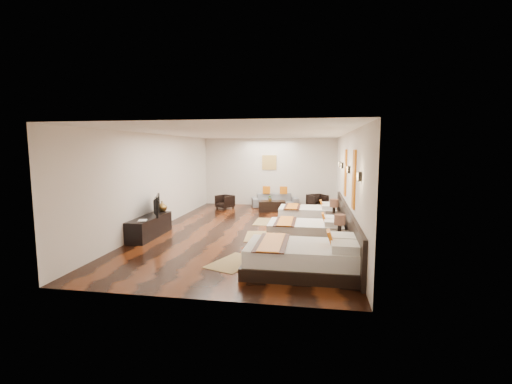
% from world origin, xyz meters
% --- Properties ---
extents(floor, '(5.50, 9.50, 0.01)m').
position_xyz_m(floor, '(0.00, 0.00, 0.00)').
color(floor, black).
rests_on(floor, ground).
extents(ceiling, '(5.50, 9.50, 0.01)m').
position_xyz_m(ceiling, '(0.00, 0.00, 2.80)').
color(ceiling, white).
rests_on(ceiling, floor).
extents(back_wall, '(5.50, 0.01, 2.80)m').
position_xyz_m(back_wall, '(0.00, 4.75, 1.40)').
color(back_wall, silver).
rests_on(back_wall, floor).
extents(left_wall, '(0.01, 9.50, 2.80)m').
position_xyz_m(left_wall, '(-2.75, 0.00, 1.40)').
color(left_wall, silver).
rests_on(left_wall, floor).
extents(right_wall, '(0.01, 9.50, 2.80)m').
position_xyz_m(right_wall, '(2.75, 0.00, 1.40)').
color(right_wall, silver).
rests_on(right_wall, floor).
extents(headboard_panel, '(0.08, 6.60, 0.90)m').
position_xyz_m(headboard_panel, '(2.71, -0.80, 0.45)').
color(headboard_panel, black).
rests_on(headboard_panel, floor).
extents(bed_near, '(2.22, 1.40, 0.85)m').
position_xyz_m(bed_near, '(1.70, -3.24, 0.29)').
color(bed_near, black).
rests_on(bed_near, floor).
extents(bed_mid, '(1.97, 1.24, 0.75)m').
position_xyz_m(bed_mid, '(1.69, -0.89, 0.26)').
color(bed_mid, black).
rests_on(bed_mid, floor).
extents(bed_far, '(1.91, 1.20, 0.73)m').
position_xyz_m(bed_far, '(1.69, 1.60, 0.25)').
color(bed_far, black).
rests_on(bed_far, floor).
extents(nightstand_a, '(0.47, 0.47, 0.92)m').
position_xyz_m(nightstand_a, '(2.44, -1.97, 0.32)').
color(nightstand_a, black).
rests_on(nightstand_a, floor).
extents(nightstand_b, '(0.46, 0.46, 0.92)m').
position_xyz_m(nightstand_b, '(2.45, 0.47, 0.32)').
color(nightstand_b, black).
rests_on(nightstand_b, floor).
extents(jute_mat_near, '(1.14, 1.39, 0.01)m').
position_xyz_m(jute_mat_near, '(0.25, -2.90, 0.01)').
color(jute_mat_near, '#957C4C').
rests_on(jute_mat_near, floor).
extents(jute_mat_mid, '(0.86, 1.27, 0.01)m').
position_xyz_m(jute_mat_mid, '(0.43, -0.64, 0.01)').
color(jute_mat_mid, '#957C4C').
rests_on(jute_mat_mid, floor).
extents(jute_mat_far, '(0.75, 1.20, 0.01)m').
position_xyz_m(jute_mat_far, '(0.36, 1.30, 0.01)').
color(jute_mat_far, '#957C4C').
rests_on(jute_mat_far, floor).
extents(tv_console, '(0.50, 1.80, 0.55)m').
position_xyz_m(tv_console, '(-2.50, -1.12, 0.28)').
color(tv_console, black).
rests_on(tv_console, floor).
extents(tv, '(0.48, 0.95, 0.56)m').
position_xyz_m(tv, '(-2.45, -0.92, 0.83)').
color(tv, black).
rests_on(tv, tv_console).
extents(book, '(0.29, 0.34, 0.03)m').
position_xyz_m(book, '(-2.50, -1.73, 0.56)').
color(book, black).
rests_on(book, tv_console).
extents(figurine, '(0.31, 0.31, 0.30)m').
position_xyz_m(figurine, '(-2.50, -0.31, 0.70)').
color(figurine, brown).
rests_on(figurine, tv_console).
extents(sofa, '(1.99, 1.21, 0.55)m').
position_xyz_m(sofa, '(0.29, 4.31, 0.27)').
color(sofa, slate).
rests_on(sofa, floor).
extents(armchair_left, '(0.80, 0.81, 0.54)m').
position_xyz_m(armchair_left, '(-1.64, 3.63, 0.27)').
color(armchair_left, black).
rests_on(armchair_left, floor).
extents(armchair_right, '(0.90, 0.91, 0.60)m').
position_xyz_m(armchair_right, '(2.00, 3.93, 0.30)').
color(armchair_right, black).
rests_on(armchair_right, floor).
extents(coffee_table, '(1.08, 0.69, 0.40)m').
position_xyz_m(coffee_table, '(0.29, 3.26, 0.20)').
color(coffee_table, black).
rests_on(coffee_table, floor).
extents(table_plant, '(0.26, 0.23, 0.25)m').
position_xyz_m(table_plant, '(0.24, 3.19, 0.52)').
color(table_plant, '#2C5F1F').
rests_on(table_plant, coffee_table).
extents(orange_panel_a, '(0.04, 0.40, 1.30)m').
position_xyz_m(orange_panel_a, '(2.73, -1.90, 1.70)').
color(orange_panel_a, '#D86014').
rests_on(orange_panel_a, right_wall).
extents(orange_panel_b, '(0.04, 0.40, 1.30)m').
position_xyz_m(orange_panel_b, '(2.73, 0.30, 1.70)').
color(orange_panel_b, '#D86014').
rests_on(orange_panel_b, right_wall).
extents(sconce_near, '(0.07, 0.12, 0.18)m').
position_xyz_m(sconce_near, '(2.70, -3.00, 1.85)').
color(sconce_near, black).
rests_on(sconce_near, right_wall).
extents(sconce_mid, '(0.07, 0.12, 0.18)m').
position_xyz_m(sconce_mid, '(2.70, -0.80, 1.85)').
color(sconce_mid, black).
rests_on(sconce_mid, right_wall).
extents(sconce_far, '(0.07, 0.12, 0.18)m').
position_xyz_m(sconce_far, '(2.70, 1.40, 1.85)').
color(sconce_far, black).
rests_on(sconce_far, right_wall).
extents(sconce_lounge, '(0.07, 0.12, 0.18)m').
position_xyz_m(sconce_lounge, '(2.70, 2.30, 1.85)').
color(sconce_lounge, black).
rests_on(sconce_lounge, right_wall).
extents(gold_artwork, '(0.60, 0.04, 0.60)m').
position_xyz_m(gold_artwork, '(0.00, 4.73, 1.80)').
color(gold_artwork, '#AD873F').
rests_on(gold_artwork, back_wall).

